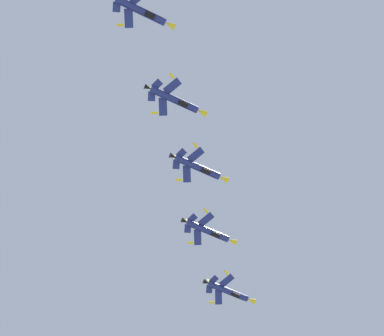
% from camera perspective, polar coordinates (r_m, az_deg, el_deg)
% --- Properties ---
extents(fighter_jet_lead, '(13.15, 12.10, 4.64)m').
position_cam_1_polar(fighter_jet_lead, '(198.49, 3.00, -9.89)').
color(fighter_jet_lead, navy).
extents(fighter_jet_left_wing, '(13.15, 12.08, 4.71)m').
position_cam_1_polar(fighter_jet_left_wing, '(185.82, 1.35, -5.11)').
color(fighter_jet_left_wing, navy).
extents(fighter_jet_right_wing, '(13.15, 12.09, 4.68)m').
position_cam_1_polar(fighter_jet_right_wing, '(174.19, 0.53, 0.03)').
color(fighter_jet_right_wing, navy).
extents(fighter_jet_left_outer, '(13.15, 12.10, 4.65)m').
position_cam_1_polar(fighter_jet_left_outer, '(165.36, -1.35, 5.50)').
color(fighter_jet_left_outer, navy).
extents(fighter_jet_right_outer, '(13.15, 12.06, 4.80)m').
position_cam_1_polar(fighter_jet_right_outer, '(160.68, -4.07, 12.47)').
color(fighter_jet_right_outer, navy).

